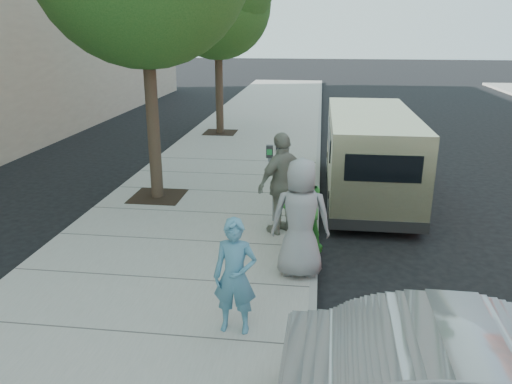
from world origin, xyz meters
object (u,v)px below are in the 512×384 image
person_green_shirt (303,208)px  person_striped_polo (283,183)px  van (369,153)px  parking_meter (274,167)px  person_officer (235,276)px  person_gray_shirt (301,218)px

person_green_shirt → person_striped_polo: (-0.42, 0.81, 0.17)m
van → person_striped_polo: 3.33m
parking_meter → person_officer: size_ratio=1.02×
parking_meter → person_green_shirt: 1.55m
parking_meter → person_striped_polo: bearing=-71.7°
parking_meter → person_gray_shirt: size_ratio=0.83×
person_green_shirt → person_gray_shirt: 0.92m
person_officer → person_green_shirt: 2.70m
van → person_officer: 6.55m
person_officer → person_striped_polo: (0.34, 3.40, 0.20)m
person_officer → person_gray_shirt: 1.86m
van → person_green_shirt: (-1.44, -3.58, -0.14)m
person_green_shirt → person_gray_shirt: bearing=76.3°
parking_meter → person_striped_polo: (0.21, -0.56, -0.17)m
parking_meter → person_gray_shirt: person_gray_shirt is taller
person_gray_shirt → person_officer: bearing=63.7°
parking_meter → person_officer: 3.98m
person_officer → van: bearing=72.3°
person_officer → person_striped_polo: 3.43m
van → person_green_shirt: bearing=-111.9°
person_officer → person_striped_polo: person_striped_polo is taller
person_striped_polo → van: bearing=-169.7°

